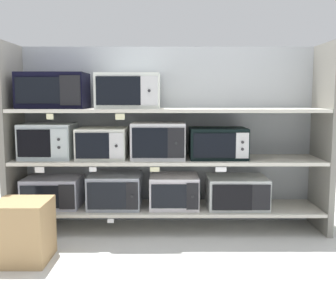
{
  "coord_description": "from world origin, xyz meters",
  "views": [
    {
      "loc": [
        -0.0,
        -3.52,
        1.18
      ],
      "look_at": [
        0.0,
        0.0,
        0.74
      ],
      "focal_mm": 43.01,
      "sensor_mm": 36.0,
      "label": 1
    }
  ],
  "objects_px": {
    "microwave_4": "(48,141)",
    "microwave_8": "(54,91)",
    "microwave_2": "(174,191)",
    "microwave_1": "(115,191)",
    "microwave_0": "(53,192)",
    "microwave_6": "(158,140)",
    "microwave_3": "(237,192)",
    "microwave_5": "(103,143)",
    "microwave_9": "(129,91)",
    "shipping_carton": "(23,231)",
    "microwave_7": "(218,143)"
  },
  "relations": [
    {
      "from": "microwave_0",
      "to": "microwave_6",
      "type": "height_order",
      "value": "microwave_6"
    },
    {
      "from": "microwave_0",
      "to": "microwave_4",
      "type": "relative_size",
      "value": 1.1
    },
    {
      "from": "microwave_8",
      "to": "microwave_5",
      "type": "bearing_deg",
      "value": -0.06
    },
    {
      "from": "microwave_4",
      "to": "microwave_2",
      "type": "bearing_deg",
      "value": 0.01
    },
    {
      "from": "microwave_5",
      "to": "shipping_carton",
      "type": "relative_size",
      "value": 0.96
    },
    {
      "from": "microwave_5",
      "to": "microwave_6",
      "type": "relative_size",
      "value": 0.91
    },
    {
      "from": "shipping_carton",
      "to": "microwave_8",
      "type": "bearing_deg",
      "value": 85.5
    },
    {
      "from": "microwave_6",
      "to": "microwave_7",
      "type": "height_order",
      "value": "microwave_6"
    },
    {
      "from": "microwave_5",
      "to": "microwave_7",
      "type": "xyz_separation_m",
      "value": [
        1.02,
        0.0,
        -0.0
      ]
    },
    {
      "from": "microwave_2",
      "to": "microwave_6",
      "type": "bearing_deg",
      "value": -179.89
    },
    {
      "from": "microwave_2",
      "to": "microwave_1",
      "type": "bearing_deg",
      "value": -179.97
    },
    {
      "from": "microwave_7",
      "to": "microwave_3",
      "type": "bearing_deg",
      "value": -0.02
    },
    {
      "from": "microwave_1",
      "to": "microwave_5",
      "type": "height_order",
      "value": "microwave_5"
    },
    {
      "from": "microwave_5",
      "to": "microwave_7",
      "type": "relative_size",
      "value": 0.86
    },
    {
      "from": "microwave_5",
      "to": "microwave_8",
      "type": "xyz_separation_m",
      "value": [
        -0.42,
        0.0,
        0.46
      ]
    },
    {
      "from": "microwave_4",
      "to": "microwave_9",
      "type": "distance_m",
      "value": 0.84
    },
    {
      "from": "microwave_7",
      "to": "microwave_4",
      "type": "bearing_deg",
      "value": 180.0
    },
    {
      "from": "microwave_2",
      "to": "microwave_6",
      "type": "xyz_separation_m",
      "value": [
        -0.14,
        -0.0,
        0.46
      ]
    },
    {
      "from": "microwave_1",
      "to": "microwave_9",
      "type": "distance_m",
      "value": 0.89
    },
    {
      "from": "microwave_4",
      "to": "microwave_5",
      "type": "bearing_deg",
      "value": -0.02
    },
    {
      "from": "microwave_5",
      "to": "microwave_1",
      "type": "bearing_deg",
      "value": -0.01
    },
    {
      "from": "microwave_3",
      "to": "microwave_4",
      "type": "xyz_separation_m",
      "value": [
        -1.67,
        0.0,
        0.46
      ]
    },
    {
      "from": "microwave_0",
      "to": "microwave_8",
      "type": "xyz_separation_m",
      "value": [
        0.04,
        0.0,
        0.9
      ]
    },
    {
      "from": "microwave_4",
      "to": "microwave_0",
      "type": "bearing_deg",
      "value": 0.21
    },
    {
      "from": "microwave_2",
      "to": "microwave_9",
      "type": "bearing_deg",
      "value": -179.97
    },
    {
      "from": "microwave_4",
      "to": "microwave_5",
      "type": "relative_size",
      "value": 1.05
    },
    {
      "from": "microwave_3",
      "to": "microwave_5",
      "type": "relative_size",
      "value": 1.23
    },
    {
      "from": "microwave_2",
      "to": "microwave_6",
      "type": "distance_m",
      "value": 0.48
    },
    {
      "from": "microwave_9",
      "to": "microwave_0",
      "type": "bearing_deg",
      "value": 179.98
    },
    {
      "from": "microwave_4",
      "to": "microwave_3",
      "type": "bearing_deg",
      "value": -0.01
    },
    {
      "from": "microwave_1",
      "to": "microwave_2",
      "type": "relative_size",
      "value": 1.07
    },
    {
      "from": "microwave_5",
      "to": "microwave_7",
      "type": "bearing_deg",
      "value": 0.0
    },
    {
      "from": "microwave_4",
      "to": "microwave_8",
      "type": "distance_m",
      "value": 0.44
    },
    {
      "from": "microwave_0",
      "to": "microwave_3",
      "type": "distance_m",
      "value": 1.65
    },
    {
      "from": "microwave_2",
      "to": "microwave_3",
      "type": "height_order",
      "value": "microwave_2"
    },
    {
      "from": "microwave_0",
      "to": "microwave_7",
      "type": "relative_size",
      "value": 1.0
    },
    {
      "from": "microwave_1",
      "to": "microwave_5",
      "type": "distance_m",
      "value": 0.44
    },
    {
      "from": "microwave_2",
      "to": "microwave_4",
      "type": "bearing_deg",
      "value": -179.99
    },
    {
      "from": "microwave_5",
      "to": "microwave_0",
      "type": "bearing_deg",
      "value": 179.97
    },
    {
      "from": "microwave_3",
      "to": "shipping_carton",
      "type": "height_order",
      "value": "microwave_3"
    },
    {
      "from": "microwave_6",
      "to": "microwave_0",
      "type": "bearing_deg",
      "value": 179.99
    },
    {
      "from": "microwave_0",
      "to": "microwave_9",
      "type": "height_order",
      "value": "microwave_9"
    },
    {
      "from": "microwave_6",
      "to": "microwave_2",
      "type": "bearing_deg",
      "value": 0.11
    },
    {
      "from": "microwave_2",
      "to": "microwave_5",
      "type": "height_order",
      "value": "microwave_5"
    },
    {
      "from": "microwave_2",
      "to": "microwave_9",
      "type": "relative_size",
      "value": 0.8
    },
    {
      "from": "microwave_0",
      "to": "microwave_3",
      "type": "bearing_deg",
      "value": -0.01
    },
    {
      "from": "microwave_9",
      "to": "microwave_6",
      "type": "bearing_deg",
      "value": -0.01
    },
    {
      "from": "microwave_1",
      "to": "microwave_5",
      "type": "xyz_separation_m",
      "value": [
        -0.1,
        0.0,
        0.43
      ]
    },
    {
      "from": "microwave_1",
      "to": "shipping_carton",
      "type": "xyz_separation_m",
      "value": [
        -0.58,
        -0.71,
        -0.13
      ]
    },
    {
      "from": "microwave_0",
      "to": "microwave_4",
      "type": "height_order",
      "value": "microwave_4"
    }
  ]
}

